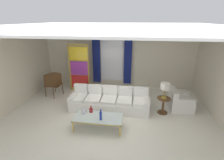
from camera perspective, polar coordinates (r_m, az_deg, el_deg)
The scene contains 17 objects.
ground_plane at distance 6.11m, azimuth -1.02°, elevation -12.21°, with size 16.00×16.00×0.00m, color silver.
wall_rear at distance 8.39m, azimuth 2.27°, elevation 7.88°, with size 8.00×0.12×3.00m, color beige.
wall_left at distance 7.47m, azimuth -29.25°, elevation 3.82°, with size 0.12×7.00×3.00m, color beige.
wall_right at distance 6.60m, azimuth 33.09°, elevation 1.25°, with size 0.12×7.00×3.00m, color beige.
ceiling_slab at distance 5.97m, azimuth 0.08°, elevation 17.73°, with size 8.00×7.60×0.04m, color white.
curtained_window at distance 8.22m, azimuth 0.01°, elevation 9.35°, with size 2.00×0.17×2.70m.
couch_white_long at distance 6.50m, azimuth -0.81°, elevation -6.99°, with size 2.92×0.93×0.86m.
coffee_table at distance 5.36m, azimuth -4.67°, elevation -12.55°, with size 1.49×0.68×0.41m.
bottle_blue_decanter at distance 5.57m, azimuth -7.07°, elevation -9.95°, with size 0.11×0.11×0.23m.
bottle_crystal_tall at distance 5.54m, azimuth -9.32°, elevation -10.18°, with size 0.13×0.13×0.24m.
bottle_amber_squat at distance 5.13m, azimuth -3.81°, elevation -11.79°, with size 0.08×0.08×0.36m.
vintage_tv at distance 7.84m, azimuth -19.21°, elevation 0.01°, with size 0.67×0.72×1.35m.
armchair_white at distance 6.92m, azimuth 21.59°, elevation -6.93°, with size 0.86×0.86×0.80m.
stained_glass_divider at distance 7.99m, azimuth -10.97°, elevation 3.64°, with size 0.95×0.05×2.20m.
peacock_figurine at distance 7.82m, azimuth -8.35°, elevation -3.10°, with size 0.44×0.60×0.50m.
round_side_table at distance 6.43m, azimuth 16.82°, elevation -7.76°, with size 0.48×0.48×0.59m.
table_lamp_brass at distance 6.15m, azimuth 17.43°, elevation -2.19°, with size 0.32×0.32×0.57m.
Camera 1 is at (0.84, -5.10, 3.25)m, focal length 27.23 mm.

